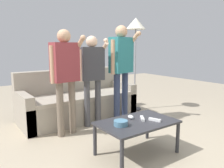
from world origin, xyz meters
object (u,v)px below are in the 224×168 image
object	(u,v)px
coffee_table	(137,125)
game_remote_wand_near	(155,120)
floor_lamp	(136,29)
couch	(77,102)
game_remote_wand_far	(142,118)
snack_bowl	(121,123)
player_right	(121,62)
player_center	(92,70)
game_remote_nunchuk	(131,117)
player_left	(65,70)

from	to	relation	value
coffee_table	game_remote_wand_near	bearing A→B (deg)	-30.51
floor_lamp	couch	bearing A→B (deg)	171.46
couch	game_remote_wand_far	bearing A→B (deg)	-88.39
game_remote_wand_near	floor_lamp	bearing A→B (deg)	56.16
snack_bowl	coffee_table	bearing A→B (deg)	-0.23
game_remote_wand_near	player_right	bearing A→B (deg)	71.31
player_right	game_remote_wand_far	size ratio (longest dim) A/B	10.77
coffee_table	floor_lamp	distance (m)	2.36
player_center	player_right	size ratio (longest dim) A/B	0.89
game_remote_nunchuk	game_remote_wand_far	xyz separation A→B (m)	(0.09, -0.11, -0.01)
game_remote_nunchuk	player_left	world-z (taller)	player_left
player_left	game_remote_wand_near	bearing A→B (deg)	-61.72
snack_bowl	game_remote_wand_far	world-z (taller)	snack_bowl
snack_bowl	player_left	distance (m)	1.20
floor_lamp	player_right	distance (m)	1.01
couch	game_remote_wand_near	xyz separation A→B (m)	(0.14, -1.80, 0.13)
player_right	player_left	bearing A→B (deg)	-178.50
coffee_table	game_remote_wand_far	world-z (taller)	game_remote_wand_far
snack_bowl	game_remote_wand_near	xyz separation A→B (m)	(0.43, -0.11, -0.01)
player_right	game_remote_nunchuk	bearing A→B (deg)	-121.46
game_remote_nunchuk	player_left	xyz separation A→B (m)	(-0.44, 0.94, 0.53)
couch	game_remote_wand_near	bearing A→B (deg)	-85.63
player_center	game_remote_wand_near	distance (m)	1.38
couch	game_remote_nunchuk	bearing A→B (deg)	-91.74
player_left	player_right	size ratio (longest dim) A/B	0.93
game_remote_wand_near	player_center	bearing A→B (deg)	95.24
player_left	floor_lamp	bearing A→B (deg)	14.72
game_remote_wand_far	game_remote_wand_near	bearing A→B (deg)	-53.58
coffee_table	game_remote_wand_near	world-z (taller)	game_remote_wand_near
player_left	game_remote_wand_near	xyz separation A→B (m)	(0.63, -1.17, -0.54)
couch	coffee_table	world-z (taller)	couch
player_right	game_remote_wand_far	bearing A→B (deg)	-114.78
coffee_table	snack_bowl	bearing A→B (deg)	179.77
couch	player_left	size ratio (longest dim) A/B	1.33
coffee_table	floor_lamp	size ratio (longest dim) A/B	0.50
game_remote_wand_near	game_remote_wand_far	xyz separation A→B (m)	(-0.09, 0.12, -0.00)
couch	snack_bowl	bearing A→B (deg)	-99.93
coffee_table	snack_bowl	distance (m)	0.26
couch	coffee_table	size ratio (longest dim) A/B	2.20
game_remote_wand_far	couch	bearing A→B (deg)	91.61
couch	game_remote_wand_near	distance (m)	1.81
player_left	game_remote_wand_near	distance (m)	1.43
coffee_table	player_center	bearing A→B (deg)	86.65
player_left	player_right	world-z (taller)	player_right
couch	player_center	bearing A→B (deg)	-87.78
coffee_table	couch	bearing A→B (deg)	88.36
snack_bowl	game_remote_wand_far	distance (m)	0.34
floor_lamp	player_center	world-z (taller)	floor_lamp
snack_bowl	player_right	world-z (taller)	player_right
coffee_table	snack_bowl	xyz separation A→B (m)	(-0.25, 0.00, 0.08)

